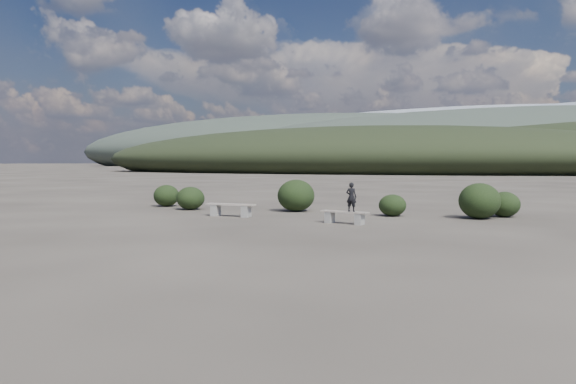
% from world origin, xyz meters
% --- Properties ---
extents(ground, '(1200.00, 1200.00, 0.00)m').
position_xyz_m(ground, '(0.00, 0.00, 0.00)').
color(ground, '#312C26').
rests_on(ground, ground).
extents(bench_left, '(1.90, 0.49, 0.47)m').
position_xyz_m(bench_left, '(-2.86, 5.95, 0.29)').
color(bench_left, slate).
rests_on(bench_left, ground).
extents(bench_right, '(1.67, 0.60, 0.41)m').
position_xyz_m(bench_right, '(1.73, 5.33, 0.25)').
color(bench_right, slate).
rests_on(bench_right, ground).
extents(seated_person, '(0.35, 0.24, 0.95)m').
position_xyz_m(seated_person, '(1.98, 5.29, 0.88)').
color(seated_person, black).
rests_on(seated_person, bench_right).
extents(shrub_a, '(1.18, 1.18, 0.97)m').
position_xyz_m(shrub_a, '(-5.88, 7.83, 0.48)').
color(shrub_a, black).
rests_on(shrub_a, ground).
extents(shrub_b, '(1.51, 1.51, 1.30)m').
position_xyz_m(shrub_b, '(-1.50, 8.90, 0.65)').
color(shrub_b, black).
rests_on(shrub_b, ground).
extents(shrub_c, '(1.01, 1.01, 0.81)m').
position_xyz_m(shrub_c, '(2.57, 8.49, 0.41)').
color(shrub_c, black).
rests_on(shrub_c, ground).
extents(shrub_d, '(1.45, 1.45, 1.27)m').
position_xyz_m(shrub_d, '(5.60, 8.81, 0.63)').
color(shrub_d, black).
rests_on(shrub_d, ground).
extents(shrub_e, '(1.12, 1.12, 0.93)m').
position_xyz_m(shrub_e, '(6.38, 9.83, 0.47)').
color(shrub_e, black).
rests_on(shrub_e, ground).
extents(shrub_f, '(1.15, 1.15, 0.98)m').
position_xyz_m(shrub_f, '(-7.87, 8.88, 0.49)').
color(shrub_f, black).
rests_on(shrub_f, ground).
extents(mountain_ridges, '(500.00, 400.00, 56.00)m').
position_xyz_m(mountain_ridges, '(-7.48, 339.06, 10.84)').
color(mountain_ridges, black).
rests_on(mountain_ridges, ground).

